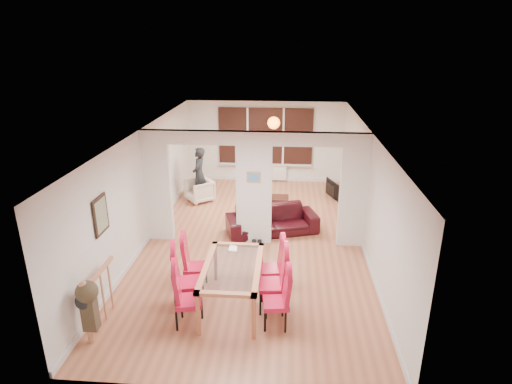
# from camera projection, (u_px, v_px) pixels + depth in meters

# --- Properties ---
(floor) EXTENTS (5.00, 9.00, 0.01)m
(floor) POSITION_uv_depth(u_px,v_px,m) (254.00, 241.00, 10.02)
(floor) COLOR #B66B49
(floor) RESTS_ON ground
(room_walls) EXTENTS (5.00, 9.00, 2.60)m
(room_walls) POSITION_uv_depth(u_px,v_px,m) (254.00, 189.00, 9.57)
(room_walls) COLOR silver
(room_walls) RESTS_ON floor
(divider_wall) EXTENTS (5.00, 0.18, 2.60)m
(divider_wall) POSITION_uv_depth(u_px,v_px,m) (254.00, 189.00, 9.57)
(divider_wall) COLOR white
(divider_wall) RESTS_ON floor
(bay_window_blinds) EXTENTS (3.00, 0.08, 1.80)m
(bay_window_blinds) POSITION_uv_depth(u_px,v_px,m) (265.00, 136.00, 13.66)
(bay_window_blinds) COLOR black
(bay_window_blinds) RESTS_ON room_walls
(radiator) EXTENTS (1.40, 0.08, 0.50)m
(radiator) POSITION_uv_depth(u_px,v_px,m) (265.00, 172.00, 14.03)
(radiator) COLOR white
(radiator) RESTS_ON floor
(pendant_light) EXTENTS (0.36, 0.36, 0.36)m
(pendant_light) POSITION_uv_depth(u_px,v_px,m) (274.00, 123.00, 12.34)
(pendant_light) COLOR orange
(pendant_light) RESTS_ON room_walls
(stair_newel) EXTENTS (0.40, 1.20, 1.10)m
(stair_newel) POSITION_uv_depth(u_px,v_px,m) (101.00, 294.00, 7.00)
(stair_newel) COLOR tan
(stair_newel) RESTS_ON floor
(wall_poster) EXTENTS (0.04, 0.52, 0.67)m
(wall_poster) POSITION_uv_depth(u_px,v_px,m) (101.00, 215.00, 7.40)
(wall_poster) COLOR gray
(wall_poster) RESTS_ON room_walls
(pillar_photo) EXTENTS (0.30, 0.03, 0.25)m
(pillar_photo) POSITION_uv_depth(u_px,v_px,m) (254.00, 177.00, 9.37)
(pillar_photo) COLOR #4C8CD8
(pillar_photo) RESTS_ON divider_wall
(dining_table) EXTENTS (0.99, 1.76, 0.82)m
(dining_table) POSITION_uv_depth(u_px,v_px,m) (233.00, 286.00, 7.46)
(dining_table) COLOR #B16441
(dining_table) RESTS_ON floor
(dining_chair_la) EXTENTS (0.50, 0.50, 1.06)m
(dining_chair_la) POSITION_uv_depth(u_px,v_px,m) (188.00, 297.00, 6.94)
(dining_chair_la) COLOR #BA1335
(dining_chair_la) RESTS_ON floor
(dining_chair_lb) EXTENTS (0.54, 0.54, 1.13)m
(dining_chair_lb) POSITION_uv_depth(u_px,v_px,m) (187.00, 279.00, 7.39)
(dining_chair_lb) COLOR #BA1335
(dining_chair_lb) RESTS_ON floor
(dining_chair_lc) EXTENTS (0.45, 0.45, 1.03)m
(dining_chair_lc) POSITION_uv_depth(u_px,v_px,m) (195.00, 264.00, 7.98)
(dining_chair_lc) COLOR #BA1335
(dining_chair_lc) RESTS_ON floor
(dining_chair_ra) EXTENTS (0.46, 0.46, 1.03)m
(dining_chair_ra) POSITION_uv_depth(u_px,v_px,m) (276.00, 299.00, 6.92)
(dining_chair_ra) COLOR #BA1335
(dining_chair_ra) RESTS_ON floor
(dining_chair_rb) EXTENTS (0.50, 0.50, 1.15)m
(dining_chair_rb) POSITION_uv_depth(u_px,v_px,m) (272.00, 280.00, 7.33)
(dining_chair_rb) COLOR #BA1335
(dining_chair_rb) RESTS_ON floor
(dining_chair_rc) EXTENTS (0.47, 0.47, 1.03)m
(dining_chair_rc) POSITION_uv_depth(u_px,v_px,m) (272.00, 266.00, 7.91)
(dining_chair_rc) COLOR #BA1335
(dining_chair_rc) RESTS_ON floor
(sofa) EXTENTS (2.32, 1.45, 0.63)m
(sofa) POSITION_uv_depth(u_px,v_px,m) (272.00, 220.00, 10.36)
(sofa) COLOR black
(sofa) RESTS_ON floor
(armchair) EXTENTS (0.97, 0.97, 0.64)m
(armchair) POSITION_uv_depth(u_px,v_px,m) (199.00, 191.00, 12.33)
(armchair) COLOR beige
(armchair) RESTS_ON floor
(person) EXTENTS (0.60, 0.42, 1.58)m
(person) POSITION_uv_depth(u_px,v_px,m) (199.00, 175.00, 12.21)
(person) COLOR black
(person) RESTS_ON floor
(television) EXTENTS (0.86, 0.41, 0.50)m
(television) POSITION_uv_depth(u_px,v_px,m) (330.00, 190.00, 12.60)
(television) COLOR black
(television) RESTS_ON floor
(coffee_table) EXTENTS (1.14, 0.81, 0.24)m
(coffee_table) POSITION_uv_depth(u_px,v_px,m) (270.00, 201.00, 12.11)
(coffee_table) COLOR #331711
(coffee_table) RESTS_ON floor
(bottle) EXTENTS (0.07, 0.07, 0.26)m
(bottle) POSITION_uv_depth(u_px,v_px,m) (266.00, 191.00, 12.11)
(bottle) COLOR #143F19
(bottle) RESTS_ON coffee_table
(bowl) EXTENTS (0.22, 0.22, 0.05)m
(bowl) POSITION_uv_depth(u_px,v_px,m) (268.00, 196.00, 12.05)
(bowl) COLOR #331711
(bowl) RESTS_ON coffee_table
(shoes) EXTENTS (0.22, 0.24, 0.09)m
(shoes) POSITION_uv_depth(u_px,v_px,m) (257.00, 243.00, 9.79)
(shoes) COLOR black
(shoes) RESTS_ON floor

